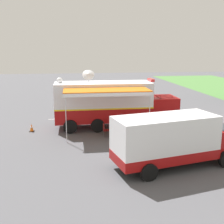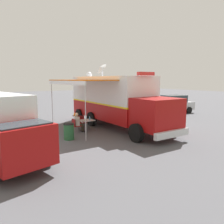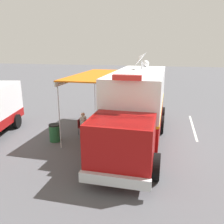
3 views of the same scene
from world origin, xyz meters
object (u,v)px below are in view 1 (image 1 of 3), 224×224
Objects in this scene: folding_chair_at_table at (118,132)px; trash_bin at (141,136)px; seated_responder at (118,129)px; traffic_cone at (32,128)px; water_bottle at (119,124)px; support_truck at (174,140)px; folding_chair_beside_table at (105,129)px; folding_table at (117,126)px; car_behind_truck at (80,98)px; command_truck at (113,103)px.

folding_chair_at_table is 0.96× the size of trash_bin.
trash_bin reaches higher than folding_chair_at_table.
seated_responder reaches higher than traffic_cone.
water_bottle is at bearing -148.86° from trash_bin.
traffic_cone is 11.07m from support_truck.
folding_chair_beside_table is 1.50× the size of traffic_cone.
car_behind_truck reaches higher than folding_table.
folding_table is 5.97m from support_truck.
support_truck is (7.79, 2.03, -0.56)m from command_truck.
folding_table is 0.61m from seated_responder.
folding_chair_at_table is at bearing 44.16° from folding_chair_beside_table.
trash_bin is 12.87m from car_behind_truck.
folding_chair_beside_table is at bearing -130.51° from trash_bin.
support_truck is 16.74m from car_behind_truck.
folding_chair_beside_table is 0.20× the size of car_behind_truck.
folding_table is 0.86m from folding_chair_beside_table.
seated_responder is (-0.19, 0.00, 0.14)m from folding_chair_at_table.
folding_chair_beside_table is 0.96× the size of trash_bin.
support_truck is at bearing 47.57° from traffic_cone.
water_bottle is at bearing 96.91° from folding_chair_beside_table.
folding_chair_beside_table is 6.34m from support_truck.
support_truck is at bearing 22.84° from seated_responder.
car_behind_truck reaches higher than seated_responder.
car_behind_truck is (-10.46, -2.40, 0.05)m from water_bottle.
command_truck reaches higher than folding_chair_at_table.
folding_chair_beside_table is 0.12× the size of support_truck.
trash_bin is (4.00, 1.25, -1.49)m from command_truck.
seated_responder reaches higher than folding_chair_beside_table.
support_truck is (5.69, 1.93, 0.55)m from water_bottle.
water_bottle reaches higher than folding_table.
folding_chair_at_table is 6.60m from traffic_cone.
seated_responder is at bearing -11.88° from water_bottle.
seated_responder is 5.43m from support_truck.
folding_table is 0.92× the size of folding_chair_beside_table.
folding_chair_at_table is 1.00× the size of folding_chair_beside_table.
water_bottle is 0.03× the size of support_truck.
command_truck is 8.07m from support_truck.
trash_bin is at bearing 63.65° from traffic_cone.
support_truck is (3.79, 0.78, 0.93)m from trash_bin.
trash_bin is (0.98, 1.31, -0.06)m from folding_chair_at_table.
seated_responder is at bearing 67.74° from traffic_cone.
folding_chair_at_table is at bearing -4.42° from folding_table.
support_truck reaches higher than traffic_cone.
folding_chair_at_table is 1.63m from trash_bin.
car_behind_truck is (-8.73, 3.80, 0.60)m from traffic_cone.
traffic_cone is at bearing -112.26° from seated_responder.
folding_chair_at_table is 0.70× the size of seated_responder.
command_truck is 2.18× the size of car_behind_truck.
command_truck reaches higher than water_bottle.
water_bottle is 0.77m from seated_responder.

